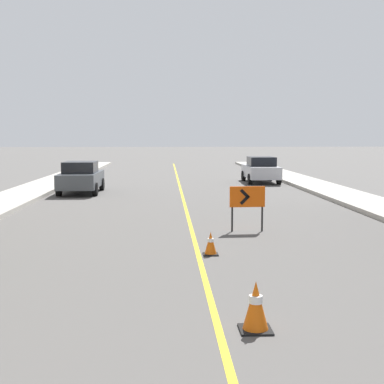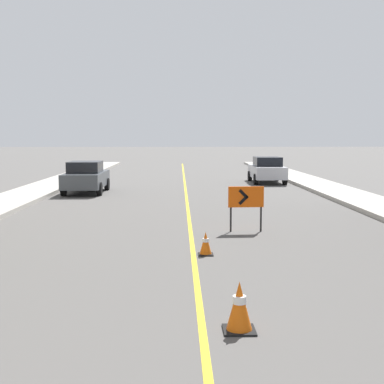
% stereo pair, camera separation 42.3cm
% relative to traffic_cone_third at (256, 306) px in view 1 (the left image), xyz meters
% --- Properties ---
extents(lane_stripe, '(0.12, 61.01, 0.01)m').
position_rel_traffic_cone_third_xyz_m(lane_stripe, '(-0.54, 17.32, -0.36)').
color(lane_stripe, gold).
rests_on(lane_stripe, ground_plane).
extents(sidewalk_left, '(2.32, 61.01, 0.18)m').
position_rel_traffic_cone_third_xyz_m(sidewalk_left, '(-8.10, 17.32, -0.28)').
color(sidewalk_left, '#ADA89E').
rests_on(sidewalk_left, ground_plane).
extents(sidewalk_right, '(2.32, 61.01, 0.18)m').
position_rel_traffic_cone_third_xyz_m(sidewalk_right, '(7.03, 17.32, -0.28)').
color(sidewalk_right, '#ADA89E').
rests_on(sidewalk_right, ground_plane).
extents(traffic_cone_third, '(0.47, 0.47, 0.74)m').
position_rel_traffic_cone_third_xyz_m(traffic_cone_third, '(0.00, 0.00, 0.00)').
color(traffic_cone_third, black).
rests_on(traffic_cone_third, ground_plane).
extents(traffic_cone_fourth, '(0.36, 0.36, 0.56)m').
position_rel_traffic_cone_third_xyz_m(traffic_cone_fourth, '(-0.24, 5.03, -0.09)').
color(traffic_cone_fourth, black).
rests_on(traffic_cone_fourth, ground_plane).
extents(arrow_barricade_primary, '(1.06, 0.12, 1.35)m').
position_rel_traffic_cone_third_xyz_m(arrow_barricade_primary, '(1.11, 8.15, 0.61)').
color(arrow_barricade_primary, '#EF560C').
rests_on(arrow_barricade_primary, ground_plane).
extents(parked_car_curb_near, '(1.93, 4.30, 1.59)m').
position_rel_traffic_cone_third_xyz_m(parked_car_curb_near, '(-5.54, 19.27, 0.43)').
color(parked_car_curb_near, '#474C51').
rests_on(parked_car_curb_near, ground_plane).
extents(parked_car_curb_mid, '(1.93, 4.31, 1.59)m').
position_rel_traffic_cone_third_xyz_m(parked_car_curb_mid, '(4.48, 24.88, 0.43)').
color(parked_car_curb_mid, '#B7B7BC').
rests_on(parked_car_curb_mid, ground_plane).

